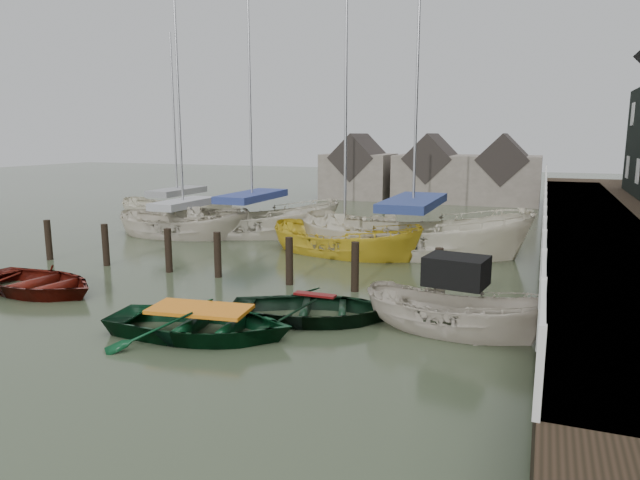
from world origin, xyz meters
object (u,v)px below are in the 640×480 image
at_px(motorboat, 453,327).
at_px(sailboat_a, 185,235).
at_px(sailboat_d, 412,252).
at_px(rowboat_green, 201,336).
at_px(sailboat_b, 253,234).
at_px(sailboat_c, 345,254).
at_px(sailboat_e, 179,219).
at_px(rowboat_dkgreen, 315,320).
at_px(rowboat_red, 38,292).

relative_size(motorboat, sailboat_a, 0.39).
xyz_separation_m(sailboat_a, sailboat_d, (9.90, -0.05, -0.01)).
bearing_deg(rowboat_green, motorboat, -73.30).
bearing_deg(sailboat_b, sailboat_c, -133.99).
bearing_deg(sailboat_e, rowboat_dkgreen, -137.33).
xyz_separation_m(rowboat_dkgreen, sailboat_a, (-9.42, 8.37, 0.06)).
bearing_deg(motorboat, rowboat_dkgreen, 105.12).
relative_size(rowboat_red, motorboat, 0.95).
height_order(motorboat, sailboat_c, sailboat_c).
bearing_deg(sailboat_c, sailboat_e, 78.06).
distance_m(rowboat_red, rowboat_green, 6.29).
xyz_separation_m(sailboat_a, sailboat_e, (-2.96, 3.77, -0.00)).
bearing_deg(rowboat_dkgreen, sailboat_b, 17.13).
bearing_deg(sailboat_d, sailboat_a, 84.46).
height_order(sailboat_a, sailboat_d, sailboat_d).
height_order(rowboat_red, rowboat_green, rowboat_green).
bearing_deg(sailboat_d, rowboat_dkgreen, 171.46).
xyz_separation_m(rowboat_green, sailboat_b, (-4.90, 11.59, 0.06)).
bearing_deg(rowboat_green, sailboat_b, 15.32).
distance_m(rowboat_dkgreen, sailboat_a, 12.60).
bearing_deg(sailboat_b, motorboat, -152.76).
xyz_separation_m(motorboat, sailboat_b, (-9.95, 9.31, -0.04)).
bearing_deg(sailboat_b, sailboat_e, 46.58).
distance_m(sailboat_a, sailboat_c, 7.66).
bearing_deg(sailboat_a, sailboat_c, -101.45).
bearing_deg(sailboat_d, sailboat_b, 74.13).
distance_m(rowboat_dkgreen, motorboat, 3.17).
height_order(rowboat_green, sailboat_b, sailboat_b).
bearing_deg(rowboat_dkgreen, sailboat_d, -21.26).
height_order(rowboat_green, motorboat, motorboat).
distance_m(rowboat_green, sailboat_a, 12.73).
bearing_deg(rowboat_red, sailboat_a, 15.22).
distance_m(rowboat_green, sailboat_b, 12.58).
distance_m(rowboat_red, sailboat_c, 10.16).
distance_m(sailboat_a, sailboat_d, 9.90).
distance_m(motorboat, sailboat_a, 14.89).
bearing_deg(sailboat_e, sailboat_a, -144.72).
relative_size(rowboat_dkgreen, sailboat_c, 0.39).
relative_size(motorboat, sailboat_b, 0.33).
distance_m(sailboat_b, sailboat_c, 5.47).
bearing_deg(rowboat_green, sailboat_e, 29.12).
relative_size(rowboat_red, sailboat_b, 0.31).
bearing_deg(rowboat_red, sailboat_d, -37.19).
distance_m(sailboat_a, sailboat_e, 4.80).
height_order(sailboat_b, sailboat_c, sailboat_b).
relative_size(rowboat_green, motorboat, 0.96).
distance_m(rowboat_dkgreen, sailboat_c, 7.65).
relative_size(rowboat_green, sailboat_e, 0.40).
relative_size(sailboat_b, sailboat_e, 1.26).
distance_m(sailboat_d, sailboat_e, 13.42).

